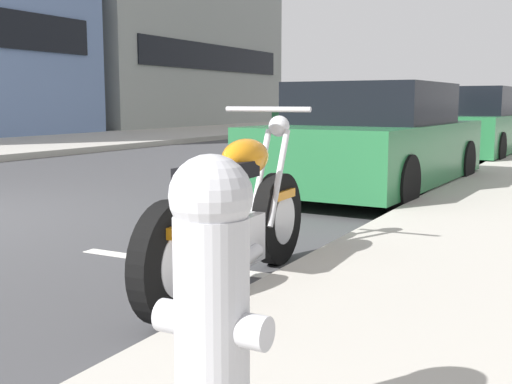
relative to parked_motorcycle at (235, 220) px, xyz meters
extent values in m
cube|color=#ADA89E|center=(12.33, 10.67, -0.36)|extent=(120.00, 5.00, 0.14)
cube|color=silver|center=(0.33, 0.42, -0.43)|extent=(0.12, 2.20, 0.01)
cylinder|color=black|center=(0.68, 0.04, -0.11)|extent=(0.66, 0.14, 0.66)
cylinder|color=silver|center=(0.68, 0.04, -0.11)|extent=(0.37, 0.14, 0.36)
cylinder|color=black|center=(-0.72, -0.03, -0.11)|extent=(0.66, 0.14, 0.66)
cylinder|color=silver|center=(-0.72, -0.03, -0.11)|extent=(0.37, 0.14, 0.36)
cube|color=silver|center=(-0.02, 0.00, -0.12)|extent=(0.41, 0.28, 0.30)
cube|color=black|center=(-0.20, -0.01, 0.31)|extent=(0.69, 0.25, 0.10)
ellipsoid|color=orange|center=(0.16, 0.01, 0.37)|extent=(0.49, 0.26, 0.24)
cube|color=orange|center=(-0.67, -0.03, 0.07)|extent=(0.37, 0.20, 0.06)
cube|color=orange|center=(0.66, 0.04, 0.07)|extent=(0.33, 0.18, 0.06)
cylinder|color=silver|center=(0.53, 0.10, 0.21)|extent=(0.34, 0.06, 0.65)
cylinder|color=silver|center=(0.53, -0.04, 0.21)|extent=(0.34, 0.06, 0.65)
cylinder|color=silver|center=(0.50, 0.03, 0.67)|extent=(0.07, 0.62, 0.04)
sphere|color=silver|center=(0.70, 0.04, 0.55)|extent=(0.15, 0.15, 0.15)
cylinder|color=silver|center=(-0.31, -0.15, -0.22)|extent=(0.71, 0.12, 0.16)
cube|color=#236638|center=(4.57, 0.57, 0.09)|extent=(4.19, 1.97, 0.72)
cube|color=black|center=(4.50, 0.57, 0.70)|extent=(2.04, 1.73, 0.51)
cylinder|color=black|center=(5.96, 1.32, -0.12)|extent=(0.63, 0.25, 0.62)
cylinder|color=black|center=(5.89, -0.30, -0.12)|extent=(0.63, 0.25, 0.62)
cylinder|color=black|center=(3.25, 1.44, -0.12)|extent=(0.63, 0.25, 0.62)
cylinder|color=black|center=(3.18, -0.18, -0.12)|extent=(0.63, 0.25, 0.62)
cube|color=#236638|center=(10.24, 0.42, 0.09)|extent=(4.23, 2.09, 0.73)
cube|color=black|center=(10.15, 0.42, 0.73)|extent=(2.31, 1.84, 0.55)
cylinder|color=black|center=(11.65, 1.21, -0.12)|extent=(0.63, 0.25, 0.62)
cylinder|color=black|center=(8.92, 1.35, -0.12)|extent=(0.63, 0.25, 0.62)
cylinder|color=black|center=(8.83, -0.37, -0.12)|extent=(0.63, 0.25, 0.62)
cube|color=#236638|center=(16.07, 0.82, 0.12)|extent=(4.14, 2.00, 0.79)
cube|color=black|center=(16.04, 0.82, 0.75)|extent=(2.31, 1.75, 0.48)
cylinder|color=black|center=(17.35, 1.70, -0.12)|extent=(0.63, 0.26, 0.62)
cylinder|color=black|center=(14.69, 1.53, -0.12)|extent=(0.63, 0.26, 0.62)
cube|color=beige|center=(21.38, 0.88, 0.09)|extent=(4.51, 2.02, 0.73)
cube|color=black|center=(21.28, 0.89, 0.72)|extent=(2.47, 1.77, 0.53)
cylinder|color=black|center=(22.88, 1.61, -0.12)|extent=(0.63, 0.25, 0.62)
cylinder|color=black|center=(19.97, 1.77, -0.12)|extent=(0.63, 0.25, 0.62)
cylinder|color=black|center=(25.13, 1.63, -0.12)|extent=(0.63, 0.25, 0.62)
cube|color=#236638|center=(19.30, 7.61, 0.13)|extent=(4.27, 2.02, 0.80)
cube|color=black|center=(19.25, 7.61, 0.75)|extent=(2.32, 1.76, 0.45)
cylinder|color=black|center=(17.98, 6.72, -0.12)|extent=(0.63, 0.26, 0.62)
cylinder|color=black|center=(17.88, 8.33, -0.12)|extent=(0.63, 0.26, 0.62)
cylinder|color=black|center=(20.72, 6.89, -0.12)|extent=(0.63, 0.26, 0.62)
cylinder|color=black|center=(20.63, 8.50, -0.12)|extent=(0.63, 0.26, 0.62)
cylinder|color=#B7B7BC|center=(-1.87, -1.00, 0.05)|extent=(0.22, 0.22, 0.70)
sphere|color=#B7B7BC|center=(-1.87, -1.00, 0.46)|extent=(0.24, 0.24, 0.24)
cylinder|color=#B7B7BC|center=(-1.87, -0.86, 0.09)|extent=(0.10, 0.08, 0.10)
cylinder|color=#B7B7BC|center=(-1.87, -1.14, 0.09)|extent=(0.10, 0.08, 0.10)
cube|color=black|center=(20.94, 12.94, 2.62)|extent=(10.92, 0.06, 1.10)
camera|label=1|loc=(-3.38, -1.95, 0.73)|focal=44.99mm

